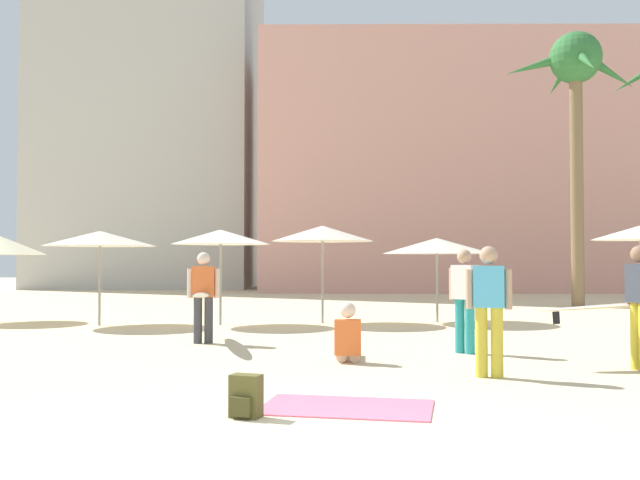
# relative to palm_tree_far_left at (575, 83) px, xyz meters

# --- Properties ---
(ground) EXTENTS (120.00, 120.00, 0.00)m
(ground) POSITION_rel_palm_tree_far_left_xyz_m (-8.67, -18.26, -7.54)
(ground) COLOR beige
(hotel_pink) EXTENTS (25.94, 8.87, 12.85)m
(hotel_pink) POSITION_rel_palm_tree_far_left_xyz_m (1.31, 14.13, -1.12)
(hotel_pink) COLOR #DB9989
(hotel_pink) RESTS_ON ground
(hotel_tower_gray) EXTENTS (12.06, 11.94, 30.29)m
(hotel_tower_gray) POSITION_rel_palm_tree_far_left_xyz_m (-18.77, 19.54, 7.60)
(hotel_tower_gray) COLOR #BCB7AD
(hotel_tower_gray) RESTS_ON ground
(palm_tree_far_left) EXTENTS (4.58, 4.52, 9.28)m
(palm_tree_far_left) POSITION_rel_palm_tree_far_left_xyz_m (0.00, 0.00, 0.00)
(palm_tree_far_left) COLOR brown
(palm_tree_far_left) RESTS_ON ground
(cafe_umbrella_0) EXTENTS (2.65, 2.65, 2.26)m
(cafe_umbrella_0) POSITION_rel_palm_tree_far_left_xyz_m (-13.85, -6.95, -5.47)
(cafe_umbrella_0) COLOR gray
(cafe_umbrella_0) RESTS_ON ground
(cafe_umbrella_1) EXTENTS (2.36, 2.36, 2.42)m
(cafe_umbrella_1) POSITION_rel_palm_tree_far_left_xyz_m (-0.65, -6.23, -5.31)
(cafe_umbrella_1) COLOR gray
(cafe_umbrella_1) RESTS_ON ground
(cafe_umbrella_2) EXTENTS (2.75, 2.75, 2.11)m
(cafe_umbrella_2) POSITION_rel_palm_tree_far_left_xyz_m (-5.66, -6.01, -5.63)
(cafe_umbrella_2) COLOR gray
(cafe_umbrella_2) RESTS_ON ground
(cafe_umbrella_3) EXTENTS (2.38, 2.38, 2.29)m
(cafe_umbrella_3) POSITION_rel_palm_tree_far_left_xyz_m (-10.98, -6.79, -5.43)
(cafe_umbrella_3) COLOR gray
(cafe_umbrella_3) RESTS_ON ground
(cafe_umbrella_8) EXTENTS (2.52, 2.52, 2.41)m
(cafe_umbrella_8) POSITION_rel_palm_tree_far_left_xyz_m (-8.53, -6.33, -5.33)
(cafe_umbrella_8) COLOR gray
(cafe_umbrella_8) RESTS_ON ground
(beach_towel) EXTENTS (1.95, 1.40, 0.01)m
(beach_towel) POSITION_rel_palm_tree_far_left_xyz_m (-8.25, -16.38, -7.53)
(beach_towel) COLOR #EF6684
(beach_towel) RESTS_ON ground
(backpack) EXTENTS (0.34, 0.31, 0.42)m
(backpack) POSITION_rel_palm_tree_far_left_xyz_m (-9.26, -16.85, -7.34)
(backpack) COLOR brown
(backpack) RESTS_ON ground
(person_near_right) EXTENTS (0.88, 3.08, 1.70)m
(person_near_right) POSITION_rel_palm_tree_far_left_xyz_m (-10.75, -10.72, -6.62)
(person_near_right) COLOR #3D3D42
(person_near_right) RESTS_ON ground
(person_far_right) EXTENTS (0.43, 0.98, 0.91)m
(person_far_right) POSITION_rel_palm_tree_far_left_xyz_m (-8.12, -12.93, -7.23)
(person_far_right) COLOR beige
(person_far_right) RESTS_ON ground
(person_mid_left) EXTENTS (2.87, 0.94, 1.75)m
(person_mid_left) POSITION_rel_palm_tree_far_left_xyz_m (-4.04, -13.69, -6.60)
(person_mid_left) COLOR gold
(person_mid_left) RESTS_ON ground
(person_far_left) EXTENTS (0.49, 0.50, 1.73)m
(person_far_left) POSITION_rel_palm_tree_far_left_xyz_m (-6.15, -12.00, -6.59)
(person_far_left) COLOR teal
(person_far_left) RESTS_ON ground
(person_mid_center) EXTENTS (0.61, 0.31, 1.73)m
(person_mid_center) POSITION_rel_palm_tree_far_left_xyz_m (-6.31, -14.43, -6.59)
(person_mid_center) COLOR gold
(person_mid_center) RESTS_ON ground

